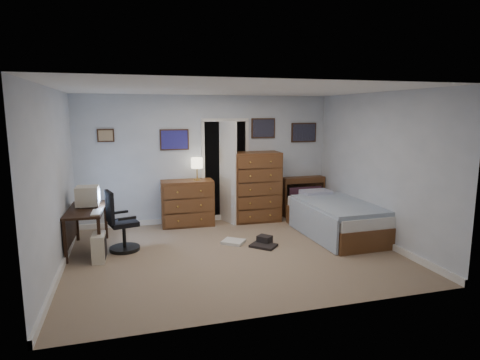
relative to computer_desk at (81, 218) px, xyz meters
name	(u,v)px	position (x,y,z in m)	size (l,w,h in m)	color
floor	(234,254)	(2.28, -0.78, -0.53)	(5.00, 4.00, 0.02)	#87735D
computer_desk	(81,218)	(0.00, 0.00, 0.00)	(0.59, 1.19, 0.68)	black
crt_monitor	(88,196)	(0.10, 0.15, 0.32)	(0.36, 0.34, 0.33)	beige
keyboard	(97,212)	(0.26, -0.35, 0.17)	(0.14, 0.36, 0.02)	beige
pc_tower	(99,247)	(0.28, -0.55, -0.32)	(0.20, 0.39, 0.41)	beige
office_chair	(120,228)	(0.59, -0.20, -0.14)	(0.58, 0.58, 0.98)	black
media_stack	(87,207)	(-0.04, 1.33, -0.13)	(0.16, 0.16, 0.78)	maroon
low_dresser	(187,203)	(1.82, 0.99, -0.08)	(0.99, 0.50, 0.88)	brown
table_lamp	(197,164)	(2.02, 0.99, 0.67)	(0.23, 0.23, 0.43)	gold
doorway	(222,169)	(2.63, 1.49, 0.48)	(0.96, 1.12, 2.05)	black
tall_dresser	(256,187)	(3.20, 0.97, 0.17)	(0.95, 0.56, 1.39)	brown
headboard_bookcase	(303,195)	(4.30, 1.08, -0.08)	(0.92, 0.26, 0.82)	brown
bed	(335,218)	(4.27, -0.36, -0.21)	(1.15, 2.06, 0.67)	brown
wall_posters	(236,134)	(2.85, 1.19, 1.23)	(4.38, 0.04, 0.60)	#331E11
floor_clutter	(254,242)	(2.70, -0.48, -0.48)	(0.90, 0.78, 0.14)	black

